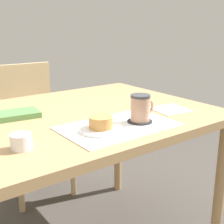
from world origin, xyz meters
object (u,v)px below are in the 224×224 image
(coffee_mug, at_px, (141,108))
(wooden_chair, at_px, (31,123))
(dining_table, at_px, (80,129))
(pastry_plate, at_px, (101,129))
(sugar_bowl, at_px, (21,142))
(pastry, at_px, (101,122))
(small_book, at_px, (17,114))

(coffee_mug, bearing_deg, wooden_chair, 92.39)
(dining_table, distance_m, wooden_chair, 0.80)
(pastry_plate, bearing_deg, wooden_chair, 82.00)
(wooden_chair, bearing_deg, sugar_bowl, 70.27)
(dining_table, bearing_deg, coffee_mug, -66.16)
(sugar_bowl, bearing_deg, wooden_chair, 66.64)
(pastry, height_order, small_book, pastry)
(wooden_chair, xyz_separation_m, sugar_bowl, (-0.44, -1.02, 0.29))
(pastry, xyz_separation_m, sugar_bowl, (-0.29, 0.02, -0.01))
(sugar_bowl, distance_m, small_book, 0.37)
(pastry, relative_size, sugar_bowl, 1.26)
(dining_table, height_order, wooden_chair, wooden_chair)
(wooden_chair, height_order, coffee_mug, wooden_chair)
(coffee_mug, relative_size, sugar_bowl, 1.60)
(small_book, bearing_deg, pastry, -56.46)
(dining_table, bearing_deg, small_book, 157.82)
(dining_table, relative_size, small_book, 6.48)
(sugar_bowl, bearing_deg, pastry_plate, -4.02)
(wooden_chair, height_order, pastry, wooden_chair)
(dining_table, relative_size, pastry, 13.26)
(pastry, xyz_separation_m, coffee_mug, (0.19, -0.00, 0.02))
(pastry_plate, bearing_deg, pastry, 0.00)
(pastry_plate, xyz_separation_m, pastry, (0.00, 0.00, 0.03))
(wooden_chair, xyz_separation_m, coffee_mug, (0.04, -1.05, 0.33))
(wooden_chair, height_order, pastry_plate, wooden_chair)
(dining_table, height_order, coffee_mug, coffee_mug)
(pastry_plate, bearing_deg, coffee_mug, -1.24)
(coffee_mug, distance_m, small_book, 0.53)
(small_book, bearing_deg, pastry_plate, -56.46)
(dining_table, bearing_deg, pastry, -104.84)
(coffee_mug, height_order, small_book, coffee_mug)
(dining_table, relative_size, sugar_bowl, 16.66)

